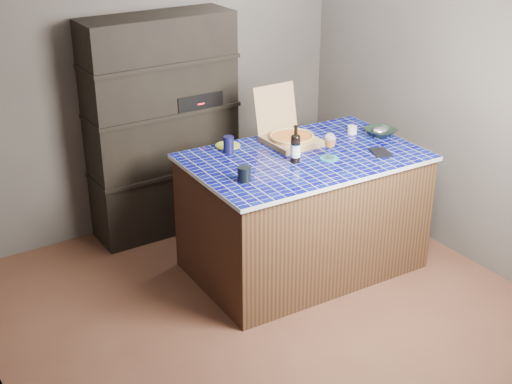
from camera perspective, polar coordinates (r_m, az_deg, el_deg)
room at (r=4.44m, az=0.91°, el=3.86°), size 3.50×3.50×3.50m
shelving_unit at (r=5.82m, az=-7.46°, el=5.20°), size 1.20×0.41×1.80m
kitchen_island at (r=5.35m, az=3.77°, el=-1.63°), size 1.71×1.12×0.92m
pizza_box at (r=5.37m, az=2.73°, el=4.52°), size 0.37×0.45×0.40m
mead_bottle at (r=5.00m, az=3.18°, el=3.54°), size 0.07×0.07×0.27m
teal_trivet at (r=5.11m, az=5.87°, el=2.69°), size 0.13×0.13×0.01m
wine_glass at (r=5.07m, az=5.94°, el=4.08°), size 0.08×0.08×0.19m
tumbler at (r=4.71m, az=-0.95°, el=1.45°), size 0.09×0.09×0.10m
dvd_case at (r=5.26m, az=9.93°, el=3.14°), size 0.18×0.21×0.01m
bowl at (r=5.61m, az=9.90°, el=4.76°), size 0.23×0.23×0.06m
foil_contents at (r=5.61m, az=9.91°, el=4.87°), size 0.13×0.11×0.06m
white_jar at (r=5.61m, az=7.71°, el=4.95°), size 0.07×0.07×0.06m
navy_cup at (r=5.19m, az=-2.21°, el=3.82°), size 0.08×0.08×0.12m
green_trivet at (r=5.33m, az=-2.27°, el=3.74°), size 0.19×0.19×0.01m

